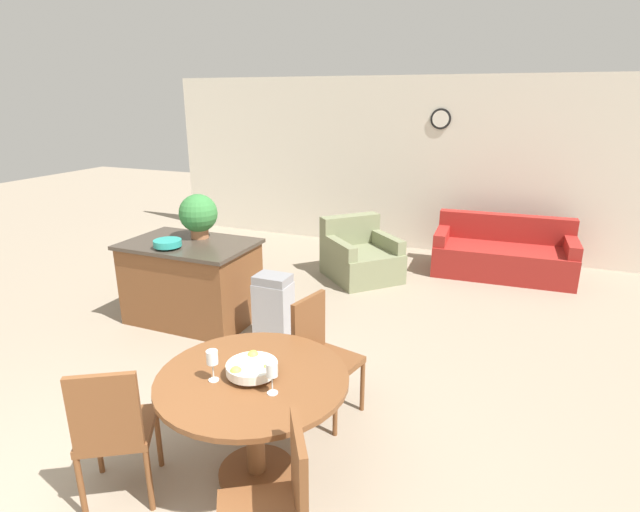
% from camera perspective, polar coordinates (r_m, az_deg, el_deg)
% --- Properties ---
extents(wall_back, '(8.00, 0.09, 2.70)m').
position_cam_1_polar(wall_back, '(8.20, 8.69, 10.31)').
color(wall_back, silver).
rests_on(wall_back, ground_plane).
extents(dining_table, '(1.20, 1.20, 0.75)m').
position_cam_1_polar(dining_table, '(3.30, -7.60, -15.95)').
color(dining_table, brown).
rests_on(dining_table, ground_plane).
extents(dining_chair_near_left, '(0.58, 0.58, 0.95)m').
position_cam_1_polar(dining_chair_near_left, '(3.36, -22.54, -17.61)').
color(dining_chair_near_left, brown).
rests_on(dining_chair_near_left, ground_plane).
extents(dining_chair_near_right, '(0.58, 0.58, 0.95)m').
position_cam_1_polar(dining_chair_near_right, '(2.68, -5.08, -26.63)').
color(dining_chair_near_right, brown).
rests_on(dining_chair_near_right, ground_plane).
extents(dining_chair_far_side, '(0.51, 0.51, 0.95)m').
position_cam_1_polar(dining_chair_far_side, '(3.91, 0.09, -10.80)').
color(dining_chair_far_side, brown).
rests_on(dining_chair_far_side, ground_plane).
extents(fruit_bowl, '(0.32, 0.32, 0.11)m').
position_cam_1_polar(fruit_bowl, '(3.18, -7.75, -12.53)').
color(fruit_bowl, silver).
rests_on(fruit_bowl, dining_table).
extents(wine_glass_left, '(0.07, 0.07, 0.20)m').
position_cam_1_polar(wine_glass_left, '(3.13, -12.22, -11.40)').
color(wine_glass_left, silver).
rests_on(wine_glass_left, dining_table).
extents(wine_glass_right, '(0.07, 0.07, 0.20)m').
position_cam_1_polar(wine_glass_right, '(2.96, -5.53, -12.94)').
color(wine_glass_right, silver).
rests_on(wine_glass_right, dining_table).
extents(kitchen_island, '(1.38, 0.91, 0.90)m').
position_cam_1_polar(kitchen_island, '(5.68, -14.42, -2.81)').
color(kitchen_island, brown).
rests_on(kitchen_island, ground_plane).
extents(teal_bowl, '(0.29, 0.29, 0.09)m').
position_cam_1_polar(teal_bowl, '(5.37, -17.03, 1.41)').
color(teal_bowl, teal).
rests_on(teal_bowl, kitchen_island).
extents(potted_plant, '(0.42, 0.42, 0.49)m').
position_cam_1_polar(potted_plant, '(5.63, -13.74, 4.65)').
color(potted_plant, '#A36642').
rests_on(potted_plant, kitchen_island).
extents(trash_bin, '(0.35, 0.27, 0.72)m').
position_cam_1_polar(trash_bin, '(5.06, -5.34, -6.06)').
color(trash_bin, '#9E9EA3').
rests_on(trash_bin, ground_plane).
extents(couch, '(1.88, 0.95, 0.80)m').
position_cam_1_polar(couch, '(7.42, 20.15, 0.10)').
color(couch, maroon).
rests_on(couch, ground_plane).
extents(armchair, '(1.26, 1.26, 0.81)m').
position_cam_1_polar(armchair, '(6.88, 4.60, -0.19)').
color(armchair, '#7A7F5B').
rests_on(armchair, ground_plane).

